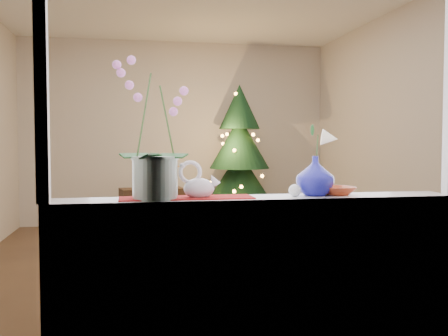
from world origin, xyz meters
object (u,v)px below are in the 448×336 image
Objects in this scene: amber_dish at (337,191)px; xmas_tree at (239,157)px; orchid_pot at (155,128)px; paperweight at (295,190)px; side_table at (152,211)px; blue_vase at (315,173)px; swan at (199,180)px.

xmas_tree is at bearing 85.21° from amber_dish.
orchid_pot is 0.82m from paperweight.
orchid_pot is 0.91× the size of side_table.
blue_vase is at bearing -90.02° from side_table.
xmas_tree reaches higher than paperweight.
xmas_tree is 1.42m from side_table.
blue_vase is at bearing 1.44° from orchid_pot.
swan reaches higher than side_table.
blue_vase is 0.12× the size of xmas_tree.
amber_dish is at bearing -88.23° from side_table.
swan is 0.11× the size of xmas_tree.
xmas_tree is (0.61, 4.24, 0.05)m from paperweight.
blue_vase reaches higher than paperweight.
swan is at bearing 177.63° from paperweight.
xmas_tree is (0.35, 4.20, 0.07)m from amber_dish.
paperweight reaches higher than amber_dish.
blue_vase is at bearing -179.13° from amber_dish.
orchid_pot is at bearing -170.99° from swan.
amber_dish is (0.13, 0.00, -0.10)m from blue_vase.
swan is 0.78m from amber_dish.
blue_vase is 4.13m from side_table.
blue_vase is (0.88, 0.02, -0.24)m from orchid_pot.
orchid_pot reaches higher than side_table.
swan reaches higher than amber_dish.
swan is 4.07m from side_table.
paperweight is (0.52, -0.02, -0.06)m from swan.
orchid_pot is 4.42× the size of amber_dish.
side_table is at bearing 102.31° from amber_dish.
swan is 0.27× the size of side_table.
xmas_tree is (1.13, 4.22, -0.01)m from swan.
xmas_tree is at bearing 82.51° from swan.
swan is at bearing -99.22° from side_table.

